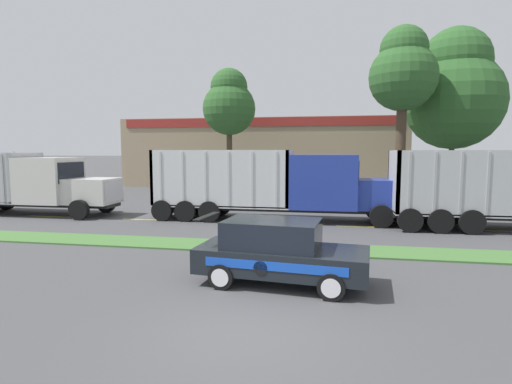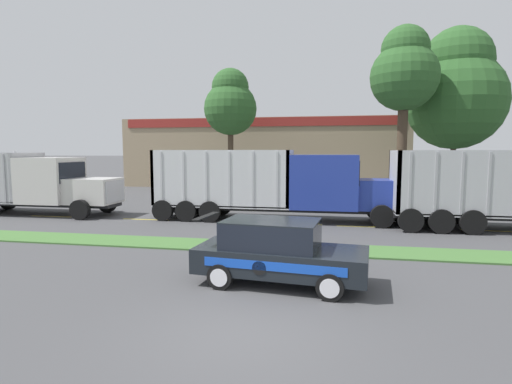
% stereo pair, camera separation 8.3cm
% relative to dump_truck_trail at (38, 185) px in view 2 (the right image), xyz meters
% --- Properties ---
extents(ground_plane, '(600.00, 600.00, 0.00)m').
position_rel_dump_truck_trail_xyz_m(ground_plane, '(14.21, -12.07, -1.60)').
color(ground_plane, '#474749').
extents(grass_verge, '(120.00, 1.72, 0.06)m').
position_rel_dump_truck_trail_xyz_m(grass_verge, '(14.21, -5.44, -1.57)').
color(grass_verge, '#477538').
rests_on(grass_verge, ground_plane).
extents(centre_line_2, '(2.40, 0.14, 0.01)m').
position_rel_dump_truck_trail_xyz_m(centre_line_2, '(1.15, -0.58, -1.60)').
color(centre_line_2, yellow).
rests_on(centre_line_2, ground_plane).
extents(centre_line_3, '(2.40, 0.14, 0.01)m').
position_rel_dump_truck_trail_xyz_m(centre_line_3, '(6.55, -0.58, -1.60)').
color(centre_line_3, yellow).
rests_on(centre_line_3, ground_plane).
extents(centre_line_4, '(2.40, 0.14, 0.01)m').
position_rel_dump_truck_trail_xyz_m(centre_line_4, '(11.95, -0.58, -1.60)').
color(centre_line_4, yellow).
rests_on(centre_line_4, ground_plane).
extents(centre_line_5, '(2.40, 0.14, 0.01)m').
position_rel_dump_truck_trail_xyz_m(centre_line_5, '(17.35, -0.58, -1.60)').
color(centre_line_5, yellow).
rests_on(centre_line_5, ground_plane).
extents(centre_line_6, '(2.40, 0.14, 0.01)m').
position_rel_dump_truck_trail_xyz_m(centre_line_6, '(22.75, -0.58, -1.60)').
color(centre_line_6, yellow).
rests_on(centre_line_6, ground_plane).
extents(dump_truck_trail, '(10.79, 2.84, 3.48)m').
position_rel_dump_truck_trail_xyz_m(dump_truck_trail, '(0.00, 0.00, 0.00)').
color(dump_truck_trail, black).
rests_on(dump_truck_trail, ground_plane).
extents(dump_truck_far_right, '(12.28, 2.56, 3.54)m').
position_rel_dump_truck_trail_xyz_m(dump_truck_far_right, '(14.18, 0.39, 0.10)').
color(dump_truck_far_right, black).
rests_on(dump_truck_far_right, ground_plane).
extents(rally_car, '(4.58, 2.28, 1.71)m').
position_rel_dump_truck_trail_xyz_m(rally_car, '(14.47, -9.19, -0.74)').
color(rally_car, black).
rests_on(rally_car, ground_plane).
extents(store_building_backdrop, '(27.16, 12.10, 6.61)m').
position_rel_dump_truck_trail_xyz_m(store_building_backdrop, '(9.27, 23.15, 1.71)').
color(store_building_backdrop, '#9E896B').
rests_on(store_building_backdrop, ground_plane).
extents(tree_behind_left, '(4.31, 4.31, 11.45)m').
position_rel_dump_truck_trail_xyz_m(tree_behind_left, '(20.39, 8.07, 6.92)').
color(tree_behind_left, '#473828').
rests_on(tree_behind_left, ground_plane).
extents(tree_behind_centre, '(6.84, 6.84, 12.17)m').
position_rel_dump_truck_trail_xyz_m(tree_behind_centre, '(24.53, 11.62, 6.13)').
color(tree_behind_centre, '#473828').
rests_on(tree_behind_centre, ground_plane).
extents(tree_behind_right, '(4.18, 4.18, 9.99)m').
position_rel_dump_truck_trail_xyz_m(tree_behind_right, '(7.96, 11.88, 5.63)').
color(tree_behind_right, '#473828').
rests_on(tree_behind_right, ground_plane).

